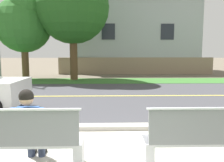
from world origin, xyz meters
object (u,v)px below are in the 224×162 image
bench_right (205,140)px  shade_tree_left (75,1)px  seated_person_blue (30,124)px  bench_left (20,141)px  shade_tree_far_left (25,21)px

bench_right → shade_tree_left: (-3.53, 11.80, 4.61)m
seated_person_blue → bench_left: bearing=-118.6°
bench_left → bench_right: bearing=0.0°
bench_left → seated_person_blue: (0.09, 0.17, 0.22)m
bench_right → seated_person_blue: (-2.75, 0.17, 0.22)m
bench_left → seated_person_blue: size_ratio=1.51×
shade_tree_far_left → seated_person_blue: bearing=-71.0°
bench_left → seated_person_blue: seated_person_blue is taller
shade_tree_far_left → shade_tree_left: size_ratio=0.76×
bench_right → seated_person_blue: bearing=176.4°
bench_right → shade_tree_far_left: (-6.81, 11.93, 3.41)m
bench_left → shade_tree_far_left: 13.03m
shade_tree_left → bench_right: bearing=-73.3°
bench_left → shade_tree_left: (-0.69, 11.80, 4.61)m
shade_tree_far_left → shade_tree_left: (3.27, -0.14, 1.20)m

